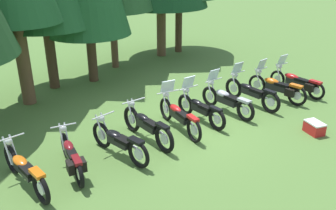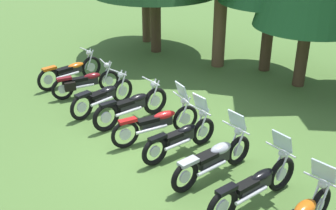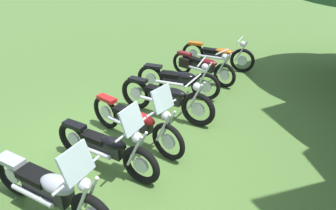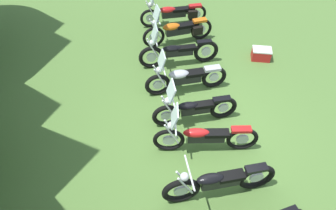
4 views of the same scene
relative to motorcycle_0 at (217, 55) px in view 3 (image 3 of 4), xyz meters
The scene contains 8 objects.
ground_plane 5.04m from the motorcycle_0, 10.47° to the right, with size 80.00×80.00×0.00m, color #4C7033.
motorcycle_0 is the anchor object (origin of this frame).
motorcycle_1 1.09m from the motorcycle_0, 13.97° to the right, with size 0.96×2.03×0.99m.
motorcycle_2 2.36m from the motorcycle_0, 14.02° to the right, with size 0.72×2.22×1.02m.
motorcycle_3 3.42m from the motorcycle_0, ahead, with size 0.76×2.34×1.04m.
motorcycle_4 4.57m from the motorcycle_0, ahead, with size 1.04×2.29×1.37m.
motorcycle_5 5.45m from the motorcycle_0, ahead, with size 0.75×2.14×1.36m.
motorcycle_6 6.59m from the motorcycle_0, ahead, with size 0.77×2.27×1.36m.
Camera 3 is at (3.84, 2.36, 3.38)m, focal length 31.19 mm.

